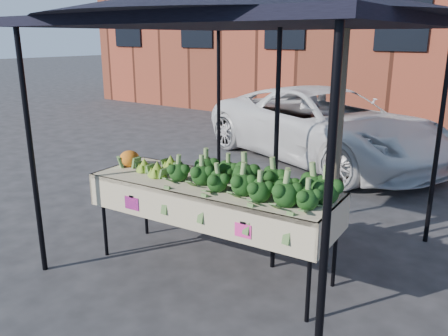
# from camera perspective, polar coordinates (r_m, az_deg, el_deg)

# --- Properties ---
(ground) EXTENTS (90.00, 90.00, 0.00)m
(ground) POSITION_cam_1_polar(r_m,az_deg,el_deg) (4.62, -3.00, -12.61)
(ground) COLOR #242426
(table) EXTENTS (2.45, 0.98, 0.90)m
(table) POSITION_cam_1_polar(r_m,az_deg,el_deg) (4.43, -1.53, -7.44)
(table) COLOR beige
(table) RESTS_ON ground
(canopy) EXTENTS (3.16, 3.16, 2.74)m
(canopy) POSITION_cam_1_polar(r_m,az_deg,el_deg) (4.47, 3.20, 5.14)
(canopy) COLOR black
(canopy) RESTS_ON ground
(broccoli_heap) EXTENTS (1.61, 0.58, 0.27)m
(broccoli_heap) POSITION_cam_1_polar(r_m,az_deg,el_deg) (4.03, 3.03, -0.96)
(broccoli_heap) COLOR #0E3310
(broccoli_heap) RESTS_ON table
(romanesco_cluster) EXTENTS (0.44, 0.48, 0.21)m
(romanesco_cluster) POSITION_cam_1_polar(r_m,az_deg,el_deg) (4.65, -8.22, 0.80)
(romanesco_cluster) COLOR #8EC033
(romanesco_cluster) RESTS_ON table
(cauliflower_pair) EXTENTS (0.21, 0.21, 0.19)m
(cauliflower_pair) POSITION_cam_1_polar(r_m,az_deg,el_deg) (4.90, -11.75, 1.28)
(cauliflower_pair) COLOR orange
(cauliflower_pair) RESTS_ON table
(vehicle) EXTENTS (2.05, 2.55, 4.81)m
(vehicle) POSITION_cam_1_polar(r_m,az_deg,el_deg) (8.39, 13.21, 16.97)
(vehicle) COLOR white
(vehicle) RESTS_ON ground
(street_tree) EXTENTS (2.27, 2.27, 4.47)m
(street_tree) POSITION_cam_1_polar(r_m,az_deg,el_deg) (4.79, 14.55, 15.84)
(street_tree) COLOR #1E4C14
(street_tree) RESTS_ON ground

